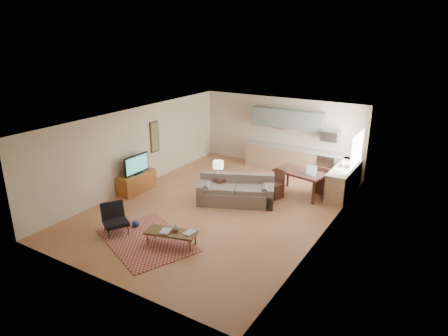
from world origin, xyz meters
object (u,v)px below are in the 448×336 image
Objects in this scene: sofa at (236,190)px; console_table at (218,187)px; dining_table at (300,183)px; tv_credenza at (137,182)px; coffee_table at (172,238)px; armchair at (115,220)px.

sofa reaches higher than console_table.
sofa is 2.18m from dining_table.
coffee_table is at bearing -34.28° from tv_credenza.
tv_credenza is 2.02× the size of console_table.
armchair is 5.89m from dining_table.
sofa reaches higher than tv_credenza.
console_table is (2.56, 1.02, 0.02)m from tv_credenza.
tv_credenza is (-1.56, 2.45, -0.08)m from armchair.
dining_table is (1.45, 1.63, -0.01)m from sofa.
console_table is 0.42× the size of dining_table.
dining_table is at bearing 28.13° from tv_credenza.
sofa is 3.39m from tv_credenza.
dining_table reaches higher than console_table.
sofa is at bearing 7.32° from console_table.
tv_credenza is 0.85× the size of dining_table.
armchair is at bearing 174.53° from coffee_table.
sofa is 3.08m from coffee_table.
coffee_table is 3.87m from tv_credenza.
coffee_table is (-0.08, -3.07, -0.23)m from sofa.
dining_table reaches higher than armchair.
console_table is at bearing -133.34° from dining_table.
sofa is at bearing 3.01° from armchair.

